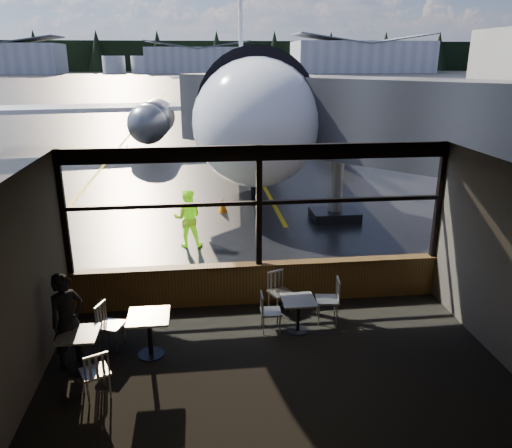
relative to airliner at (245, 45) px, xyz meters
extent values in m
plane|color=black|center=(-1.74, 99.12, -5.89)|extent=(520.00, 520.00, 0.00)
cube|color=black|center=(-1.74, -23.88, -5.88)|extent=(8.00, 6.00, 0.01)
cube|color=#38332D|center=(-1.74, -23.88, -2.39)|extent=(8.00, 6.00, 0.04)
cube|color=#49433A|center=(-5.74, -23.88, -4.14)|extent=(0.04, 6.00, 3.50)
cube|color=#49433A|center=(-1.74, -26.88, -4.14)|extent=(8.00, 0.04, 3.50)
cube|color=#4F3518|center=(-1.74, -20.88, -5.44)|extent=(8.00, 0.28, 0.90)
cube|color=black|center=(-1.74, -20.88, -2.54)|extent=(8.00, 0.18, 0.30)
cube|color=black|center=(-5.69, -20.88, -3.69)|extent=(0.12, 0.12, 2.60)
cube|color=black|center=(-1.74, -20.88, -3.69)|extent=(0.12, 0.12, 2.60)
cube|color=black|center=(2.21, -20.88, -3.69)|extent=(0.12, 0.12, 2.60)
cube|color=black|center=(-1.74, -20.88, -3.59)|extent=(8.00, 0.10, 0.08)
imported|color=black|center=(-5.31, -22.85, -5.02)|extent=(0.74, 0.74, 1.73)
imported|color=#BFF219|center=(-3.33, -17.12, -5.05)|extent=(0.83, 0.66, 1.66)
cone|color=orange|center=(-2.18, -13.92, -5.65)|extent=(0.34, 0.34, 0.47)
cone|color=#E04C07|center=(-6.96, -1.97, -5.62)|extent=(0.38, 0.38, 0.53)
cylinder|color=silver|center=(-31.74, 161.12, -2.89)|extent=(8.00, 8.00, 6.00)
cylinder|color=silver|center=(-21.74, 161.12, -2.89)|extent=(8.00, 8.00, 6.00)
cylinder|color=silver|center=(-11.74, 161.12, -2.89)|extent=(8.00, 8.00, 6.00)
cube|color=black|center=(-1.74, 189.12, 0.11)|extent=(360.00, 3.00, 12.00)
camera|label=1|loc=(-2.96, -30.80, -0.72)|focal=35.00mm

